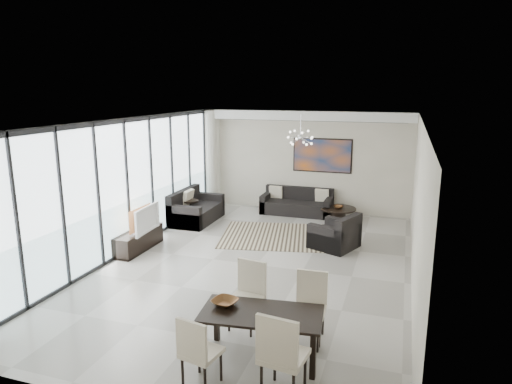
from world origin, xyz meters
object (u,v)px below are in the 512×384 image
at_px(television, 143,219).
at_px(sofa_main, 297,205).
at_px(dining_table, 261,319).
at_px(tv_console, 139,240).
at_px(coffee_table, 338,213).

bearing_deg(television, sofa_main, -34.41).
height_order(sofa_main, dining_table, sofa_main).
height_order(sofa_main, tv_console, sofa_main).
bearing_deg(tv_console, television, -8.85).
relative_size(coffee_table, dining_table, 0.57).
distance_m(coffee_table, tv_console, 5.39).
height_order(tv_console, dining_table, dining_table).
xyz_separation_m(tv_console, dining_table, (3.84, -3.12, 0.35)).
relative_size(tv_console, dining_table, 0.86).
bearing_deg(television, dining_table, -133.00).
height_order(tv_console, television, television).
distance_m(coffee_table, sofa_main, 1.25).
bearing_deg(dining_table, television, 139.93).
xyz_separation_m(coffee_table, tv_console, (-3.87, -3.75, 0.03)).
bearing_deg(tv_console, coffee_table, 44.13).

